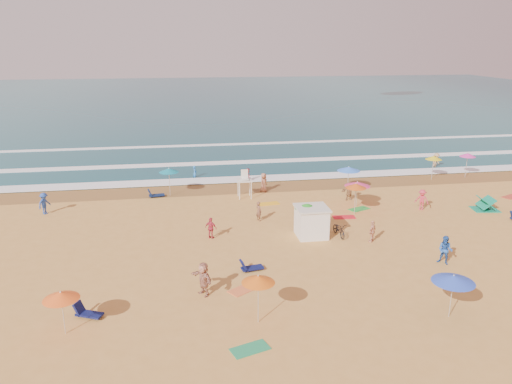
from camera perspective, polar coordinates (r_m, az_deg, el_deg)
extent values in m
plane|color=gold|center=(34.30, -0.25, -5.38)|extent=(220.00, 220.00, 0.00)
cube|color=#0C4756|center=(116.18, -6.80, 10.41)|extent=(220.00, 140.00, 0.18)
plane|color=olive|center=(46.00, -2.67, 0.49)|extent=(220.00, 220.00, 0.00)
cube|color=white|center=(48.36, -3.01, 1.42)|extent=(200.00, 2.20, 0.05)
cube|color=white|center=(55.11, -3.81, 3.35)|extent=(200.00, 1.60, 0.05)
cube|color=white|center=(64.83, -4.66, 5.40)|extent=(200.00, 1.20, 0.05)
cube|color=white|center=(34.64, 6.36, -3.48)|extent=(2.00, 2.00, 2.00)
cube|color=silver|center=(34.28, 6.42, -1.82)|extent=(2.20, 2.20, 0.12)
imported|color=black|center=(35.09, 9.46, -4.24)|extent=(0.82, 1.91, 0.98)
cone|color=#117A91|center=(43.62, -9.92, 2.47)|extent=(1.73, 1.73, 0.35)
cone|color=#FF601A|center=(24.68, -21.41, -10.96)|extent=(1.64, 1.64, 0.35)
cone|color=#D75716|center=(38.98, 11.35, 0.71)|extent=(1.60, 1.60, 0.35)
cone|color=green|center=(34.52, 5.86, -1.60)|extent=(1.69, 1.69, 0.35)
cone|color=yellow|center=(51.13, 19.64, 3.72)|extent=(1.55, 1.55, 0.35)
cone|color=#EB34A7|center=(53.18, 23.04, 3.93)|extent=(1.55, 1.55, 0.35)
cone|color=#E63371|center=(41.04, 11.51, 0.91)|extent=(2.06, 2.06, 0.35)
cone|color=blue|center=(26.10, 21.64, -9.20)|extent=(2.05, 2.05, 0.35)
cone|color=#387BFF|center=(45.24, 10.54, 2.62)|extent=(2.04, 2.04, 0.35)
cone|color=orange|center=(23.76, 0.26, -9.93)|extent=(1.59, 1.59, 0.35)
cube|color=#0E1449|center=(26.45, -18.48, -13.11)|extent=(1.42, 1.04, 0.34)
cube|color=#0E1448|center=(29.75, -0.42, -8.67)|extent=(1.38, 0.79, 0.34)
cube|color=#0D1C45|center=(44.05, -11.27, -0.36)|extent=(1.37, 0.76, 0.34)
cube|color=#238E59|center=(23.02, -0.68, -17.49)|extent=(1.88, 1.35, 0.03)
cube|color=#F9AF1B|center=(41.48, 1.48, -1.34)|extent=(1.80, 1.08, 0.03)
cube|color=orange|center=(27.73, -1.42, -11.05)|extent=(1.89, 1.66, 0.03)
cube|color=red|center=(38.94, 10.02, -2.85)|extent=(1.75, 0.97, 0.03)
cube|color=green|center=(41.02, 11.70, -1.91)|extent=(1.90, 1.43, 0.03)
cube|color=#B9412B|center=(48.64, 27.11, -0.48)|extent=(1.90, 1.49, 0.03)
imported|color=tan|center=(56.24, 19.88, 3.26)|extent=(1.39, 1.27, 1.88)
imported|color=blue|center=(32.38, 20.81, -6.24)|extent=(1.09, 1.10, 1.79)
imported|color=#E49C77|center=(34.48, 13.15, -4.38)|extent=(0.89, 0.88, 1.50)
imported|color=#2A76C5|center=(49.51, -7.00, 2.16)|extent=(0.38, 0.56, 1.50)
imported|color=brown|center=(37.44, 0.32, -2.20)|extent=(0.56, 0.65, 1.49)
imported|color=#C93244|center=(41.91, 18.43, -0.85)|extent=(1.24, 1.18, 1.69)
imported|color=#C33045|center=(34.27, -5.17, -4.12)|extent=(0.94, 0.77, 1.50)
imported|color=#2245A3|center=(42.19, -23.03, -1.21)|extent=(1.15, 1.28, 1.72)
imported|color=#C6314F|center=(47.66, -0.90, 1.77)|extent=(0.91, 0.98, 1.60)
imported|color=tan|center=(42.98, 10.60, 0.11)|extent=(1.48, 0.52, 1.58)
imported|color=#A4654B|center=(44.51, 0.87, 1.09)|extent=(0.95, 1.00, 1.73)
imported|color=tan|center=(26.95, -6.03, -9.84)|extent=(1.36, 1.76, 1.86)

